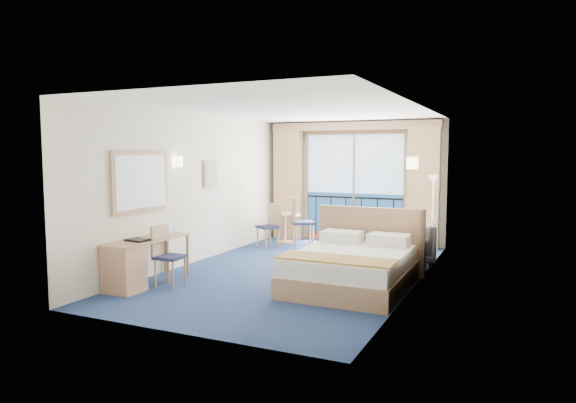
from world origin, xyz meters
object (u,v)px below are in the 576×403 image
(table_chair_b, at_px, (271,223))
(desk_chair, at_px, (166,252))
(nightstand, at_px, (412,255))
(floor_lamp, at_px, (433,195))
(bed, at_px, (352,267))
(desk, at_px, (129,264))
(table_chair_a, at_px, (299,219))
(armchair, at_px, (411,243))
(round_table, at_px, (284,221))

(table_chair_b, bearing_deg, desk_chair, -60.51)
(nightstand, height_order, floor_lamp, floor_lamp)
(bed, xyz_separation_m, desk, (-2.91, -1.50, 0.08))
(desk, xyz_separation_m, table_chair_a, (0.81, 4.33, 0.20))
(floor_lamp, relative_size, table_chair_a, 1.50)
(nightstand, height_order, armchair, armchair)
(table_chair_b, bearing_deg, table_chair_a, 67.99)
(desk, distance_m, table_chair_b, 3.97)
(armchair, bearing_deg, nightstand, 87.73)
(desk, bearing_deg, bed, 27.27)
(table_chair_a, bearing_deg, table_chair_b, 96.16)
(nightstand, bearing_deg, round_table, 152.09)
(nightstand, xyz_separation_m, floor_lamp, (0.11, 1.39, 0.92))
(desk, bearing_deg, table_chair_b, 85.23)
(desk, distance_m, desk_chair, 0.56)
(bed, relative_size, floor_lamp, 1.33)
(desk_chair, bearing_deg, table_chair_a, -9.34)
(armchair, height_order, desk_chair, desk_chair)
(floor_lamp, distance_m, desk_chair, 5.12)
(nightstand, distance_m, desk_chair, 4.05)
(nightstand, bearing_deg, table_chair_b, 161.80)
(desk_chair, relative_size, table_chair_a, 0.87)
(desk_chair, bearing_deg, round_table, -2.48)
(bed, distance_m, floor_lamp, 3.02)
(bed, relative_size, desk, 1.40)
(armchair, relative_size, table_chair_b, 0.90)
(round_table, bearing_deg, desk_chair, -90.73)
(desk, bearing_deg, round_table, 85.68)
(armchair, relative_size, table_chair_a, 0.79)
(table_chair_a, relative_size, table_chair_b, 1.15)
(nightstand, relative_size, table_chair_a, 0.52)
(floor_lamp, relative_size, table_chair_b, 1.72)
(armchair, relative_size, round_table, 1.15)
(desk_chair, xyz_separation_m, round_table, (0.05, 4.12, -0.02))
(desk, xyz_separation_m, table_chair_b, (0.33, 3.95, 0.13))
(round_table, relative_size, table_chair_a, 0.69)
(nightstand, distance_m, armchair, 0.68)
(desk, bearing_deg, floor_lamp, 49.99)
(bed, bearing_deg, armchair, 77.70)
(bed, relative_size, armchair, 2.54)
(armchair, relative_size, desk, 0.55)
(desk_chair, bearing_deg, desk, 145.59)
(table_chair_a, bearing_deg, floor_lamp, -122.20)
(bed, height_order, armchair, bed)
(round_table, bearing_deg, floor_lamp, -4.88)
(armchair, bearing_deg, bed, 63.04)
(nightstand, relative_size, armchair, 0.66)
(nightstand, height_order, table_chair_a, table_chair_a)
(bed, height_order, desk_chair, bed)
(floor_lamp, bearing_deg, table_chair_b, -173.91)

